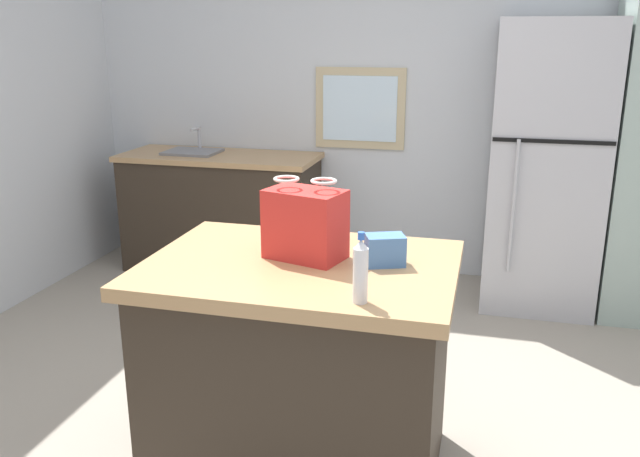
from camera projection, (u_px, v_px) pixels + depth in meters
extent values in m
cube|color=silver|center=(417.00, 93.00, 4.85)|extent=(5.15, 0.10, 2.74)
cube|color=#CCB78C|center=(360.00, 108.00, 4.93)|extent=(0.68, 0.04, 0.60)
cube|color=white|center=(360.00, 109.00, 4.91)|extent=(0.56, 0.02, 0.48)
cube|color=#33281E|center=(302.00, 375.00, 2.70)|extent=(1.13, 0.80, 0.88)
cube|color=tan|center=(301.00, 269.00, 2.57)|extent=(1.21, 0.88, 0.05)
cube|color=#B7B7BC|center=(545.00, 167.00, 4.34)|extent=(0.72, 0.71, 1.88)
cube|color=black|center=(553.00, 141.00, 3.94)|extent=(0.70, 0.01, 0.02)
cylinder|color=#B7B7BC|center=(513.00, 207.00, 4.08)|extent=(0.02, 0.02, 0.85)
cube|color=#33281E|center=(222.00, 215.00, 5.12)|extent=(1.46, 0.58, 0.87)
cube|color=tan|center=(219.00, 157.00, 4.99)|extent=(1.50, 0.62, 0.04)
cube|color=slate|center=(193.00, 160.00, 5.05)|extent=(0.40, 0.32, 0.14)
cylinder|color=#B7B7BC|center=(200.00, 139.00, 5.14)|extent=(0.03, 0.03, 0.18)
cylinder|color=#B7B7BC|center=(195.00, 129.00, 5.06)|extent=(0.02, 0.14, 0.02)
cube|color=red|center=(305.00, 224.00, 2.57)|extent=(0.34, 0.26, 0.27)
torus|color=white|center=(286.00, 179.00, 2.54)|extent=(0.13, 0.13, 0.01)
torus|color=white|center=(324.00, 181.00, 2.50)|extent=(0.13, 0.13, 0.01)
cube|color=#4775B7|center=(385.00, 250.00, 2.52)|extent=(0.17, 0.15, 0.12)
cylinder|color=white|center=(360.00, 276.00, 2.15)|extent=(0.05, 0.05, 0.19)
cone|color=white|center=(361.00, 244.00, 2.12)|extent=(0.05, 0.05, 0.03)
cylinder|color=blue|center=(361.00, 236.00, 2.11)|extent=(0.02, 0.02, 0.02)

